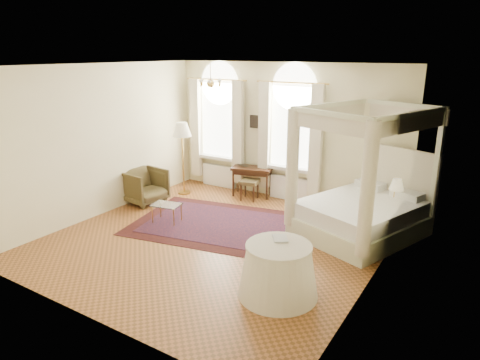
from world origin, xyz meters
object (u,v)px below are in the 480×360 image
object	(u,v)px
coffee_table	(167,206)
stool	(249,183)
armchair	(144,186)
side_table	(278,271)
writing_desk	(252,171)
nightstand	(388,214)
canopy_bed	(360,207)
floor_lamp	(182,133)

from	to	relation	value
coffee_table	stool	bearing A→B (deg)	70.91
armchair	side_table	size ratio (longest dim) A/B	0.75
writing_desk	armchair	size ratio (longest dim) A/B	1.20
side_table	coffee_table	bearing A→B (deg)	158.64
nightstand	coffee_table	world-z (taller)	nightstand
canopy_bed	side_table	xyz separation A→B (m)	(-0.37, -2.84, -0.18)
armchair	stool	bearing A→B (deg)	-47.49
canopy_bed	armchair	xyz separation A→B (m)	(-5.00, -0.85, -0.17)
canopy_bed	stool	size ratio (longest dim) A/B	5.49
floor_lamp	canopy_bed	bearing A→B (deg)	-2.42
nightstand	armchair	world-z (taller)	armchair
floor_lamp	side_table	world-z (taller)	floor_lamp
canopy_bed	stool	bearing A→B (deg)	167.34
nightstand	coffee_table	distance (m)	4.63
canopy_bed	stool	world-z (taller)	canopy_bed
stool	nightstand	bearing A→B (deg)	-0.88
canopy_bed	side_table	bearing A→B (deg)	-97.35
writing_desk	coffee_table	world-z (taller)	writing_desk
stool	floor_lamp	world-z (taller)	floor_lamp
canopy_bed	writing_desk	bearing A→B (deg)	162.47
armchair	floor_lamp	distance (m)	1.61
canopy_bed	side_table	world-z (taller)	canopy_bed
floor_lamp	side_table	distance (m)	5.36
nightstand	armchair	xyz separation A→B (m)	(-5.40, -1.46, 0.09)
canopy_bed	armchair	bearing A→B (deg)	-170.29
writing_desk	floor_lamp	world-z (taller)	floor_lamp
side_table	floor_lamp	bearing A→B (deg)	144.62
writing_desk	nightstand	bearing A→B (deg)	-5.84
stool	armchair	size ratio (longest dim) A/B	0.57
nightstand	writing_desk	xyz separation A→B (m)	(-3.45, 0.35, 0.31)
nightstand	stool	xyz separation A→B (m)	(-3.35, 0.05, 0.09)
stool	armchair	xyz separation A→B (m)	(-2.05, -1.52, -0.01)
side_table	writing_desk	bearing A→B (deg)	125.21
side_table	nightstand	bearing A→B (deg)	77.40
armchair	writing_desk	bearing A→B (deg)	-40.96
stool	floor_lamp	size ratio (longest dim) A/B	0.28
stool	coffee_table	distance (m)	2.32
stool	armchair	bearing A→B (deg)	-143.55
nightstand	canopy_bed	bearing A→B (deg)	-123.56
floor_lamp	side_table	xyz separation A→B (m)	(4.27, -3.03, -1.17)
armchair	floor_lamp	world-z (taller)	floor_lamp
nightstand	writing_desk	world-z (taller)	writing_desk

